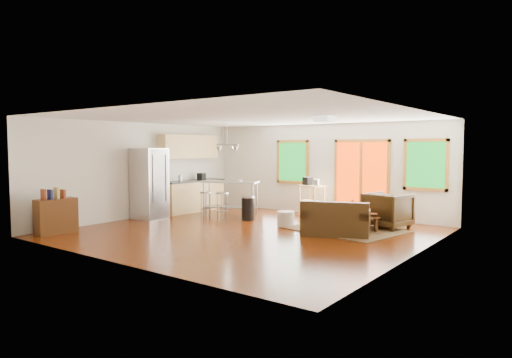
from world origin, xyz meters
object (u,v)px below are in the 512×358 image
Objects in this scene: loveseat at (336,222)px; refrigerator at (150,184)px; ottoman at (340,215)px; kitchen_cart at (311,189)px; island at (230,192)px; coffee_table at (358,218)px; rug at (345,230)px; armchair at (388,209)px.

refrigerator is at bearing 169.81° from loveseat.
ottoman is 0.58× the size of kitchen_cart.
island is (1.44, 1.67, -0.28)m from refrigerator.
island is at bearing -179.35° from coffee_table.
refrigerator reaches higher than coffee_table.
coffee_table is 3.84m from island.
rug is at bearing -55.99° from ottoman.
rug is 2.57× the size of armchair.
loveseat reaches higher than ottoman.
refrigerator is 1.14× the size of island.
armchair is at bearing 1.88° from ottoman.
rug is 1.48× the size of loveseat.
island reaches higher than armchair.
kitchen_cart reaches higher than island.
loveseat is 3.77m from island.
rug is 1.45× the size of island.
ottoman is at bearing 124.01° from rug.
rug is 0.77m from loveseat.
rug is 2.39× the size of coffee_table.
loveseat is 0.98× the size of island.
armchair reaches higher than ottoman.
loveseat is (0.10, -0.70, 0.29)m from rug.
ottoman is 3.14m from island.
kitchen_cart is (3.21, 3.11, -0.21)m from refrigerator.
loveseat is 1.61× the size of coffee_table.
coffee_table is 5.56m from refrigerator.
ottoman is at bearing 25.24° from refrigerator.
island is 2.29m from kitchen_cart.
rug is 1.19m from armchair.
refrigerator is at bearing -161.97° from coffee_table.
ottoman is at bearing 13.57° from island.
loveseat is 1.51× the size of kitchen_cart.
armchair is at bearing 58.61° from coffee_table.
loveseat is at bearing -66.82° from ottoman.
kitchen_cart is (-1.79, 1.52, 0.73)m from rug.
loveseat is 2.61× the size of ottoman.
rug is 3.63m from island.
loveseat is 5.22m from refrigerator.
coffee_table is 2.52m from kitchen_cart.
loveseat is 0.86× the size of refrigerator.
rug is 0.99m from ottoman.
kitchen_cart is (-1.90, 2.22, 0.44)m from loveseat.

